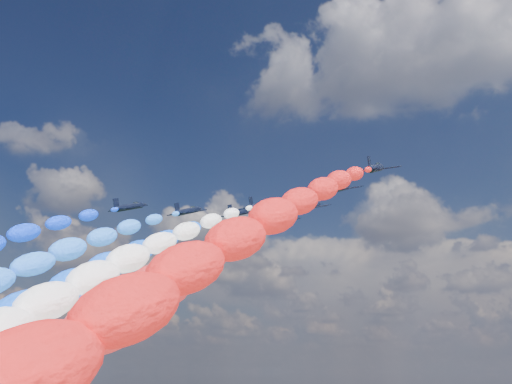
% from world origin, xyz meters
% --- Properties ---
extents(jet_0, '(9.41, 12.49, 6.43)m').
position_xyz_m(jet_0, '(-26.54, -3.90, 104.63)').
color(jet_0, black).
extents(jet_1, '(9.06, 12.24, 6.43)m').
position_xyz_m(jet_1, '(-17.13, 4.71, 104.63)').
color(jet_1, black).
extents(jet_2, '(9.32, 12.43, 6.43)m').
position_xyz_m(jet_2, '(-7.48, 10.99, 104.63)').
color(jet_2, black).
extents(trail_2, '(6.83, 107.11, 56.61)m').
position_xyz_m(trail_2, '(-7.48, -43.91, 78.06)').
color(trail_2, blue).
extents(jet_3, '(9.30, 12.42, 6.43)m').
position_xyz_m(jet_3, '(-0.87, 7.37, 104.63)').
color(jet_3, black).
extents(trail_3, '(6.83, 107.11, 56.61)m').
position_xyz_m(trail_3, '(-0.87, -47.54, 78.06)').
color(trail_3, white).
extents(jet_4, '(9.36, 12.46, 6.43)m').
position_xyz_m(jet_4, '(-1.47, 20.56, 104.63)').
color(jet_4, black).
extents(trail_4, '(6.83, 107.11, 56.61)m').
position_xyz_m(trail_4, '(-1.47, -34.34, 78.06)').
color(trail_4, silver).
extents(jet_5, '(9.59, 12.62, 6.43)m').
position_xyz_m(jet_5, '(8.74, 12.84, 104.63)').
color(jet_5, black).
extents(trail_5, '(6.83, 107.11, 56.61)m').
position_xyz_m(trail_5, '(8.74, -42.07, 78.06)').
color(trail_5, red).
extents(jet_6, '(9.26, 12.38, 6.43)m').
position_xyz_m(jet_6, '(18.82, 2.58, 104.63)').
color(jet_6, black).
extents(trail_6, '(6.83, 107.11, 56.61)m').
position_xyz_m(trail_6, '(18.82, -52.33, 78.06)').
color(trail_6, red).
extents(jet_7, '(9.27, 12.39, 6.43)m').
position_xyz_m(jet_7, '(28.29, -6.20, 104.63)').
color(jet_7, black).
extents(trail_7, '(6.83, 107.11, 56.61)m').
position_xyz_m(trail_7, '(28.29, -61.11, 78.06)').
color(trail_7, red).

